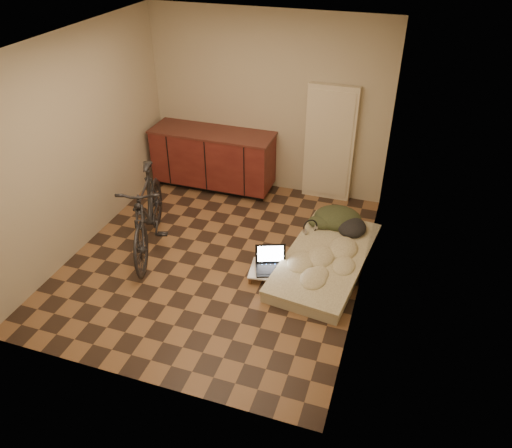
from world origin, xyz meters
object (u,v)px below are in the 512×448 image
(bicycle, at_px, (147,208))
(futon, at_px, (325,260))
(laptop, at_px, (271,264))
(lap_desk, at_px, (277,271))

(bicycle, bearing_deg, futon, -10.52)
(futon, bearing_deg, laptop, -139.81)
(laptop, bearing_deg, lap_desk, -33.18)
(futon, height_order, laptop, laptop)
(lap_desk, xyz_separation_m, laptop, (-0.08, 0.02, 0.06))
(laptop, bearing_deg, bicycle, 156.71)
(bicycle, xyz_separation_m, futon, (2.20, 0.31, -0.50))
(futon, bearing_deg, bicycle, -165.01)
(bicycle, relative_size, futon, 0.90)
(bicycle, xyz_separation_m, laptop, (1.62, -0.07, -0.42))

